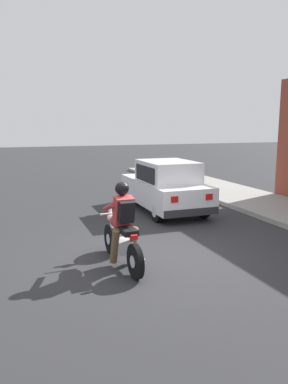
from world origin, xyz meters
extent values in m
plane|color=#2B2B2D|center=(0.00, 0.00, 0.00)|extent=(80.00, 80.00, 0.00)
cube|color=gray|center=(5.20, 3.00, 0.07)|extent=(2.60, 22.00, 0.14)
cylinder|color=black|center=(-0.79, 0.50, 0.31)|extent=(0.13, 0.62, 0.62)
cylinder|color=silver|center=(-0.79, 0.50, 0.31)|extent=(0.13, 0.22, 0.22)
cylinder|color=black|center=(-0.73, -0.90, 0.31)|extent=(0.13, 0.62, 0.62)
cylinder|color=silver|center=(-0.73, -0.90, 0.31)|extent=(0.13, 0.22, 0.22)
cube|color=silver|center=(-0.76, -0.25, 0.39)|extent=(0.30, 0.41, 0.24)
ellipsoid|color=#B21919|center=(-0.77, 0.00, 0.80)|extent=(0.32, 0.53, 0.24)
cube|color=black|center=(-0.75, -0.48, 0.76)|extent=(0.28, 0.57, 0.10)
cylinder|color=silver|center=(-0.79, 0.40, 0.62)|extent=(0.08, 0.33, 0.68)
cylinder|color=silver|center=(-0.78, 0.28, 0.91)|extent=(0.56, 0.06, 0.04)
sphere|color=silver|center=(-0.79, 0.45, 0.79)|extent=(0.16, 0.16, 0.16)
cylinder|color=silver|center=(-0.58, -0.64, 0.29)|extent=(0.10, 0.55, 0.08)
cube|color=red|center=(-0.73, -0.85, 0.73)|extent=(0.12, 0.07, 0.08)
cylinder|color=brown|center=(-0.93, -0.33, 0.43)|extent=(0.16, 0.36, 0.71)
cylinder|color=brown|center=(-0.57, -0.31, 0.43)|extent=(0.16, 0.36, 0.71)
cube|color=#B23333|center=(-0.76, -0.30, 1.08)|extent=(0.35, 0.34, 0.57)
cylinder|color=#B23333|center=(-0.97, -0.07, 1.12)|extent=(0.11, 0.52, 0.26)
cylinder|color=#B23333|center=(-0.57, -0.05, 1.12)|extent=(0.11, 0.52, 0.26)
sphere|color=black|center=(-0.76, -0.24, 1.49)|extent=(0.26, 0.26, 0.26)
cube|color=black|center=(-0.75, -0.46, 1.10)|extent=(0.29, 0.25, 0.42)
cylinder|color=black|center=(1.09, 4.95, 0.30)|extent=(0.18, 0.60, 0.60)
cylinder|color=silver|center=(1.09, 4.95, 0.30)|extent=(0.20, 0.33, 0.33)
cylinder|color=black|center=(2.53, 4.95, 0.30)|extent=(0.18, 0.60, 0.60)
cylinder|color=silver|center=(2.53, 4.95, 0.30)|extent=(0.20, 0.33, 0.33)
cylinder|color=black|center=(1.08, 2.55, 0.30)|extent=(0.18, 0.60, 0.60)
cylinder|color=silver|center=(1.08, 2.55, 0.30)|extent=(0.20, 0.33, 0.33)
cylinder|color=black|center=(2.52, 2.55, 0.30)|extent=(0.18, 0.60, 0.60)
cylinder|color=silver|center=(2.52, 2.55, 0.30)|extent=(0.20, 0.33, 0.33)
cube|color=silver|center=(1.80, 3.75, 0.60)|extent=(1.65, 3.70, 0.70)
cube|color=silver|center=(1.80, 3.50, 1.24)|extent=(1.44, 1.90, 0.66)
cube|color=black|center=(1.81, 4.37, 1.19)|extent=(1.33, 0.35, 0.51)
cube|color=black|center=(1.08, 3.50, 1.22)|extent=(0.03, 1.52, 0.46)
cube|color=black|center=(2.53, 3.50, 1.22)|extent=(0.03, 1.52, 0.46)
cube|color=silver|center=(1.30, 5.61, 0.72)|extent=(0.24, 0.04, 0.14)
cube|color=red|center=(1.29, 1.89, 0.74)|extent=(0.20, 0.04, 0.16)
cube|color=silver|center=(2.32, 5.61, 0.72)|extent=(0.24, 0.04, 0.14)
cube|color=red|center=(2.31, 1.89, 0.74)|extent=(0.20, 0.04, 0.16)
cube|color=#28282B|center=(1.81, 5.58, 0.35)|extent=(1.61, 0.12, 0.20)
cube|color=#28282B|center=(1.80, 1.92, 0.35)|extent=(1.61, 0.12, 0.20)
camera|label=1|loc=(-2.71, -6.73, 2.65)|focal=35.00mm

